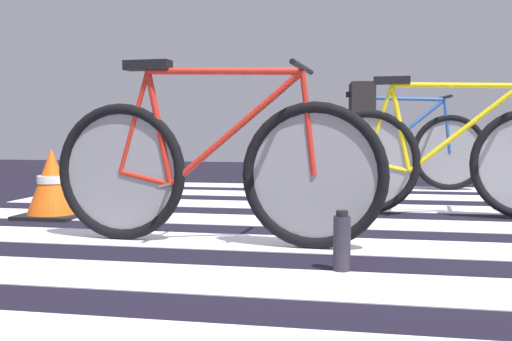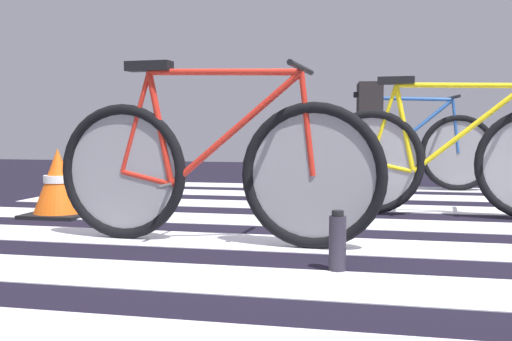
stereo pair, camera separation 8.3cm
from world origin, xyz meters
name	(u,v)px [view 1 (the left image)]	position (x,y,z in m)	size (l,w,h in m)	color
ground	(328,236)	(0.00, 0.00, 0.01)	(18.00, 14.00, 0.02)	black
crosswalk_markings	(329,233)	(0.01, 0.03, 0.02)	(5.45, 5.76, 0.00)	silver
bicycle_1_of_3	(213,168)	(-0.55, -0.41, 0.41)	(1.74, 0.52, 0.93)	black
bicycle_2_of_3	(444,159)	(0.71, 0.81, 0.41)	(1.74, 0.52, 0.93)	black
bicycle_3_of_3	(395,150)	(0.45, 2.56, 0.41)	(1.73, 0.52, 0.93)	black
cyclist_3_of_3	(362,121)	(0.14, 2.52, 0.68)	(0.35, 0.43, 1.02)	brown
water_bottle	(342,242)	(0.12, -0.88, 0.14)	(0.07, 0.07, 0.25)	#2B2633
traffic_cone	(52,185)	(-1.84, 0.30, 0.23)	(0.40, 0.40, 0.46)	black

